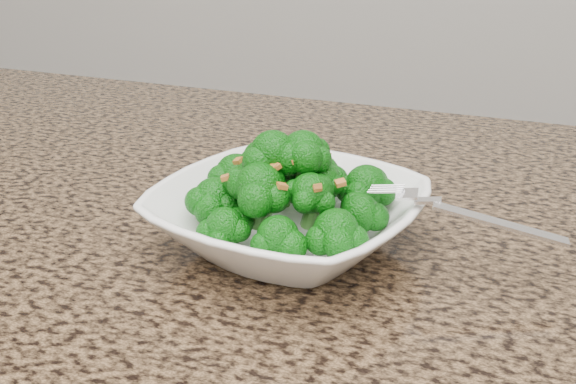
% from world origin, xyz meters
% --- Properties ---
extents(granite_counter, '(1.64, 1.04, 0.03)m').
position_xyz_m(granite_counter, '(0.00, 0.30, 0.89)').
color(granite_counter, brown).
rests_on(granite_counter, cabinet).
extents(bowl, '(0.25, 0.25, 0.05)m').
position_xyz_m(bowl, '(0.10, 0.38, 0.93)').
color(bowl, white).
rests_on(bowl, granite_counter).
extents(broccoli_pile, '(0.19, 0.19, 0.07)m').
position_xyz_m(broccoli_pile, '(0.10, 0.38, 0.98)').
color(broccoli_pile, '#0C630B').
rests_on(broccoli_pile, bowl).
extents(garlic_topping, '(0.11, 0.11, 0.01)m').
position_xyz_m(garlic_topping, '(0.10, 0.38, 1.02)').
color(garlic_topping, '#B56F2C').
rests_on(garlic_topping, broccoli_pile).
extents(fork, '(0.17, 0.05, 0.01)m').
position_xyz_m(fork, '(0.22, 0.38, 0.96)').
color(fork, silver).
rests_on(fork, bowl).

